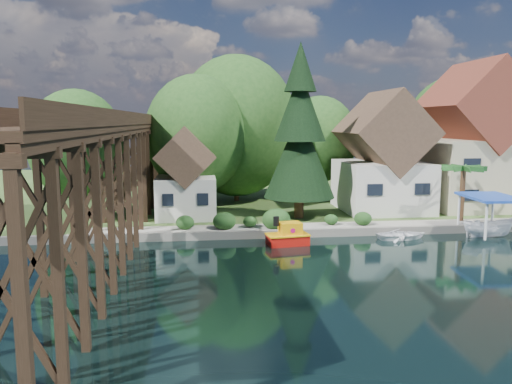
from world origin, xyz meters
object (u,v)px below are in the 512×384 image
Objects in this scene: conifer at (300,135)px; boat_canopy at (489,220)px; trestle_bridge at (105,173)px; boat_white_a at (402,234)px; house_left at (382,160)px; palm_tree at (464,170)px; tugboat at (288,236)px; shed at (186,179)px; house_center at (472,146)px.

conifer reaches higher than boat_canopy.
trestle_bridge is 8.61× the size of boat_canopy.
boat_white_a is 0.73× the size of boat_canopy.
house_left is 7.55m from palm_tree.
tugboat is 0.61× the size of boat_canopy.
conifer is 3.00× the size of palm_tree.
boat_canopy is (22.87, -8.13, -2.47)m from shed.
house_left is 11.43m from boat_canopy.
house_center is 17.79m from conifer.
conifer is at bearing 41.18° from boat_white_a.
trestle_bridge is 11.78× the size of boat_white_a.
house_center is 15.86m from boat_white_a.
palm_tree is at bearing -11.12° from shed.
house_left is at bearing 4.77° from shed.
palm_tree is at bearing 93.57° from boat_canopy.
trestle_bridge is 4.01× the size of house_left.
trestle_bridge reaches higher than palm_tree.
house_left is 0.79× the size of house_center.
house_left reaches higher than tugboat.
shed is at bearing -175.76° from house_center.
shed is at bearing 171.43° from conifer.
conifer reaches higher than palm_tree.
trestle_bridge is at bearing 89.52° from boat_white_a.
tugboat is at bearing 90.73° from boat_white_a.
conifer is 10.27m from tugboat.
conifer is at bearing -8.57° from shed.
palm_tree is at bearing -124.07° from house_center.
shed is 23.09m from palm_tree.
boat_canopy is (-4.13, -10.13, -5.06)m from house_center.
shed is (5.00, 9.33, -1.52)m from trestle_bridge.
house_left reaches higher than shed.
shed is 2.49× the size of tugboat.
conifer is 11.67m from boat_white_a.
boat_canopy reaches higher than tugboat.
trestle_bridge is 28.18m from boat_canopy.
palm_tree is 8.55m from boat_white_a.
palm_tree is (22.64, -4.45, 0.95)m from shed.
house_left is at bearing 127.93° from palm_tree.
tugboat is (-2.24, -7.22, -6.95)m from conifer.
house_left is 2.25× the size of palm_tree.
conifer is (9.59, -1.44, 3.76)m from shed.
trestle_bridge is 5.63× the size of shed.
house_left is at bearing 43.66° from tugboat.
house_center is 12.06m from boat_canopy.
house_center is 2.71× the size of boat_canopy.
house_left is 10.67m from boat_white_a.
shed reaches higher than tugboat.
boat_white_a is at bearing 3.94° from trestle_bridge.
tugboat is 15.54m from boat_canopy.
conifer reaches higher than shed.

